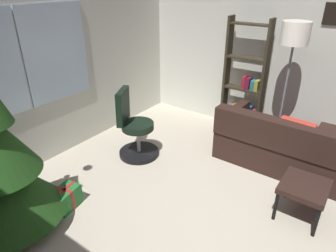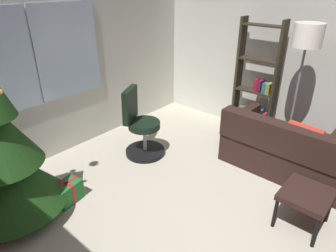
# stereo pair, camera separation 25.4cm
# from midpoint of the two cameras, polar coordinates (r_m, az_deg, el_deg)

# --- Properties ---
(ground_plane) EXTENTS (4.63, 5.35, 0.10)m
(ground_plane) POSITION_cam_midpoint_polar(r_m,az_deg,el_deg) (3.20, 14.39, -20.78)
(ground_plane) COLOR #BDB49E
(wall_back_with_windows) EXTENTS (4.63, 0.12, 2.56)m
(wall_back_with_windows) POSITION_cam_midpoint_polar(r_m,az_deg,el_deg) (4.19, -18.80, 11.72)
(wall_back_with_windows) COLOR silver
(wall_back_with_windows) RESTS_ON ground_plane
(wall_right_with_frames) EXTENTS (0.12, 5.35, 2.56)m
(wall_right_with_frames) POSITION_cam_midpoint_polar(r_m,az_deg,el_deg) (4.61, 30.49, 10.66)
(wall_right_with_frames) COLOR silver
(wall_right_with_frames) RESTS_ON ground_plane
(couch) EXTENTS (1.54, 2.01, 0.78)m
(couch) POSITION_cam_midpoint_polar(r_m,az_deg,el_deg) (4.23, 28.51, -5.06)
(couch) COLOR black
(couch) RESTS_ON ground_plane
(footstool) EXTENTS (0.49, 0.45, 0.40)m
(footstool) POSITION_cam_midpoint_polar(r_m,az_deg,el_deg) (3.32, 27.09, -12.08)
(footstool) COLOR black
(footstool) RESTS_ON ground_plane
(holiday_tree) EXTENTS (1.06, 1.06, 2.23)m
(holiday_tree) POSITION_cam_midpoint_polar(r_m,az_deg,el_deg) (3.19, -27.50, -5.02)
(holiday_tree) COLOR #4C331E
(holiday_tree) RESTS_ON ground_plane
(gift_box_green) EXTENTS (0.34, 0.26, 0.24)m
(gift_box_green) POSITION_cam_midpoint_polar(r_m,az_deg,el_deg) (3.54, -16.79, -12.13)
(gift_box_green) COLOR #1E722D
(gift_box_green) RESTS_ON ground_plane
(office_chair) EXTENTS (0.56, 0.58, 0.97)m
(office_chair) POSITION_cam_midpoint_polar(r_m,az_deg,el_deg) (4.12, -3.51, -0.74)
(office_chair) COLOR black
(office_chair) RESTS_ON ground_plane
(bookshelf) EXTENTS (0.18, 0.64, 1.79)m
(bookshelf) POSITION_cam_midpoint_polar(r_m,az_deg,el_deg) (4.73, 18.13, 7.11)
(bookshelf) COLOR #2D271A
(bookshelf) RESTS_ON ground_plane
(floor_lamp) EXTENTS (0.35, 0.35, 1.80)m
(floor_lamp) POSITION_cam_midpoint_polar(r_m,az_deg,el_deg) (4.09, 26.65, 13.44)
(floor_lamp) COLOR slate
(floor_lamp) RESTS_ON ground_plane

